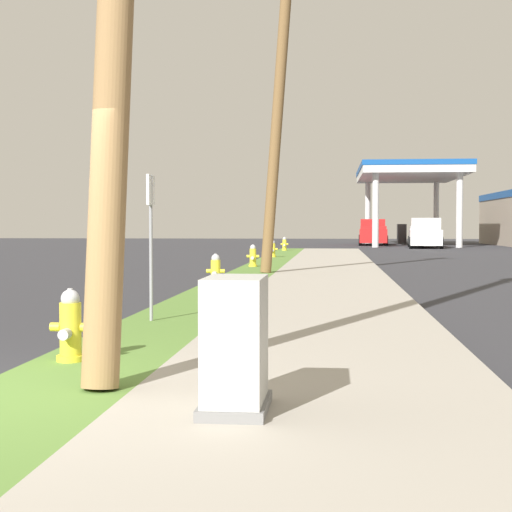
# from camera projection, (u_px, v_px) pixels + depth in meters

# --- Properties ---
(grass_verge) EXTENTS (1.40, 80.00, 0.12)m
(grass_verge) POSITION_uv_depth(u_px,v_px,m) (39.00, 403.00, 6.28)
(grass_verge) COLOR #5B8438
(grass_verge) RESTS_ON ground
(sidewalk_slab) EXTENTS (3.20, 80.00, 0.12)m
(sidewalk_slab) POSITION_uv_depth(u_px,v_px,m) (321.00, 410.00, 6.05)
(sidewalk_slab) COLOR #A8A093
(sidewalk_slab) RESTS_ON ground
(fire_hydrant_nearest) EXTENTS (0.42, 0.38, 0.74)m
(fire_hydrant_nearest) POSITION_uv_depth(u_px,v_px,m) (70.00, 329.00, 7.87)
(fire_hydrant_nearest) COLOR yellow
(fire_hydrant_nearest) RESTS_ON grass_verge
(fire_hydrant_second) EXTENTS (0.42, 0.38, 0.74)m
(fire_hydrant_second) POSITION_uv_depth(u_px,v_px,m) (216.00, 272.00, 17.47)
(fire_hydrant_second) COLOR yellow
(fire_hydrant_second) RESTS_ON grass_verge
(fire_hydrant_third) EXTENTS (0.42, 0.37, 0.74)m
(fire_hydrant_third) POSITION_uv_depth(u_px,v_px,m) (253.00, 257.00, 25.82)
(fire_hydrant_third) COLOR yellow
(fire_hydrant_third) RESTS_ON grass_verge
(fire_hydrant_fourth) EXTENTS (0.42, 0.37, 0.74)m
(fire_hydrant_fourth) POSITION_uv_depth(u_px,v_px,m) (273.00, 250.00, 33.49)
(fire_hydrant_fourth) COLOR yellow
(fire_hydrant_fourth) RESTS_ON grass_verge
(fire_hydrant_fifth) EXTENTS (0.42, 0.38, 0.74)m
(fire_hydrant_fifth) POSITION_uv_depth(u_px,v_px,m) (284.00, 245.00, 42.30)
(fire_hydrant_fifth) COLOR yellow
(fire_hydrant_fifth) RESTS_ON grass_verge
(utility_pole_midground) EXTENTS (1.57, 0.37, 9.52)m
(utility_pole_midground) POSITION_uv_depth(u_px,v_px,m) (278.00, 106.00, 22.27)
(utility_pole_midground) COLOR brown
(utility_pole_midground) RESTS_ON grass_verge
(utility_cabinet) EXTENTS (0.49, 0.79, 1.01)m
(utility_cabinet) POSITION_uv_depth(u_px,v_px,m) (235.00, 349.00, 5.75)
(utility_cabinet) COLOR slate
(utility_cabinet) RESTS_ON sidewalk_slab
(street_sign_post) EXTENTS (0.05, 0.36, 2.12)m
(street_sign_post) POSITION_uv_depth(u_px,v_px,m) (151.00, 217.00, 11.15)
(street_sign_post) COLOR gray
(street_sign_post) RESTS_ON grass_verge
(car_tan_by_near_pump) EXTENTS (2.13, 4.58, 1.57)m
(car_tan_by_near_pump) POSITION_uv_depth(u_px,v_px,m) (422.00, 235.00, 61.21)
(car_tan_by_near_pump) COLOR tan
(car_tan_by_near_pump) RESTS_ON ground
(truck_white_at_forecourt) EXTENTS (2.49, 5.53, 1.97)m
(truck_white_at_forecourt) POSITION_uv_depth(u_px,v_px,m) (425.00, 234.00, 51.02)
(truck_white_at_forecourt) COLOR white
(truck_white_at_forecourt) RESTS_ON ground
(truck_red_on_apron) EXTENTS (2.29, 5.46, 1.97)m
(truck_red_on_apron) POSITION_uv_depth(u_px,v_px,m) (373.00, 233.00, 58.44)
(truck_red_on_apron) COLOR red
(truck_red_on_apron) RESTS_ON ground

